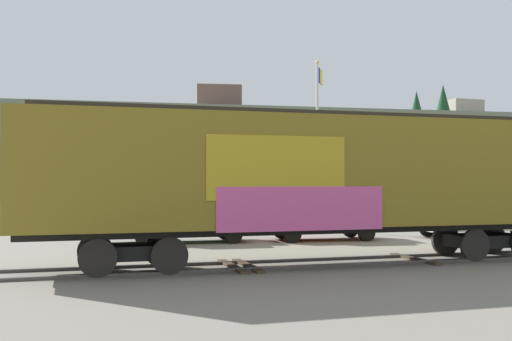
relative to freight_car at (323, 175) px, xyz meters
name	(u,v)px	position (x,y,z in m)	size (l,w,h in m)	color
ground_plane	(296,265)	(-0.78, 0.00, -2.46)	(260.00, 260.00, 0.00)	slate
track	(385,260)	(1.90, 0.14, -2.42)	(59.95, 5.88, 0.08)	#4C4742
freight_car	(323,175)	(0.00, 0.00, 0.00)	(16.41, 3.97, 4.22)	olive
flagpole	(318,125)	(3.36, 10.63, 2.36)	(0.71, 1.18, 7.76)	silver
hillside	(151,156)	(-0.77, 77.30, 3.58)	(156.20, 32.47, 16.34)	slate
parked_car_green	(185,221)	(-3.06, 6.88, -1.67)	(4.79, 2.11, 1.55)	#1E5933
parked_car_red	(322,219)	(2.21, 6.68, -1.63)	(4.27, 1.98, 1.61)	#B21E1E
parked_car_silver	(471,217)	(8.36, 6.27, -1.64)	(4.53, 1.95, 1.65)	#B7BABF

